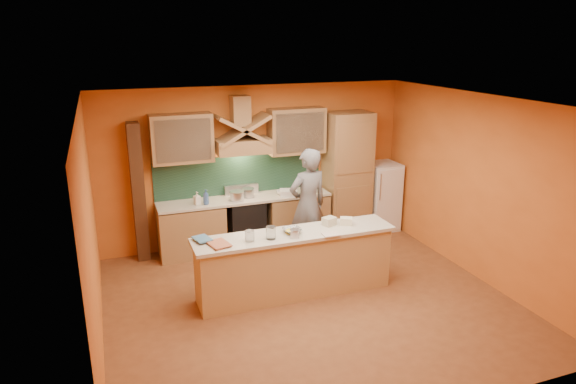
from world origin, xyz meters
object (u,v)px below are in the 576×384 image
object	(u,v)px
stove	(246,223)
kitchen_scale	(295,234)
mixing_bowl	(292,231)
fridge	(381,196)
person	(308,205)

from	to	relation	value
stove	kitchen_scale	world-z (taller)	kitchen_scale
kitchen_scale	mixing_bowl	size ratio (longest dim) A/B	0.46
kitchen_scale	fridge	bearing A→B (deg)	59.04
fridge	person	size ratio (longest dim) A/B	0.69
person	stove	bearing A→B (deg)	-54.64
stove	mixing_bowl	xyz separation A→B (m)	(0.16, -1.89, 0.53)
stove	fridge	distance (m)	2.71
stove	kitchen_scale	bearing A→B (deg)	-86.17
mixing_bowl	stove	bearing A→B (deg)	94.93
stove	person	size ratio (longest dim) A/B	0.48
person	kitchen_scale	distance (m)	1.41
fridge	mixing_bowl	world-z (taller)	fridge
stove	mixing_bowl	size ratio (longest dim) A/B	3.50
person	kitchen_scale	size ratio (longest dim) A/B	16.05
person	mixing_bowl	distance (m)	1.24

